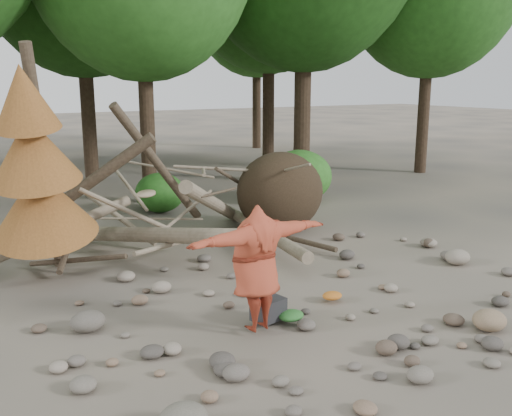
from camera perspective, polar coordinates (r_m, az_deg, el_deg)
ground at (r=9.40m, az=2.98°, el=-10.33°), size 120.00×120.00×0.00m
deadfall_pile at (r=13.60m, az=0.49°, el=1.15°), size 8.55×5.24×3.30m
dead_conifer at (r=10.85m, az=-21.11°, el=3.56°), size 2.06×2.16×4.35m
bush_mid at (r=16.33m, az=-9.59°, el=1.53°), size 1.40×1.40×1.12m
bush_right at (r=17.49m, az=4.34°, el=3.21°), size 2.00×2.00×1.60m
frisbee_thrower at (r=8.29m, az=0.01°, el=-5.99°), size 2.82×0.79×2.18m
backpack at (r=8.93m, az=1.25°, el=-10.43°), size 0.55×0.43×0.33m
cloth_green at (r=8.97m, az=3.52°, el=-10.97°), size 0.41×0.34×0.15m
cloth_orange at (r=9.84m, az=7.62°, el=-8.95°), size 0.35×0.29×0.13m
boulder_front_right at (r=9.38m, az=22.31°, el=-10.33°), size 0.53×0.47×0.32m
boulder_mid_right at (r=12.32m, az=19.50°, el=-4.64°), size 0.52×0.47×0.31m
boulder_mid_left at (r=9.03m, az=-16.48°, el=-10.80°), size 0.52×0.47×0.31m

